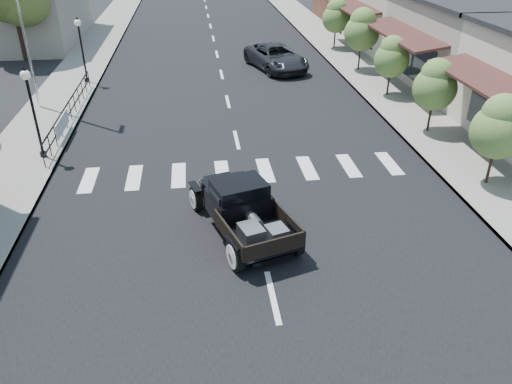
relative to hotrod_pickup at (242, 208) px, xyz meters
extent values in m
plane|color=black|center=(0.45, -0.05, -0.81)|extent=(120.00, 120.00, 0.00)
cube|color=black|center=(0.45, 14.95, -0.80)|extent=(14.00, 80.00, 0.02)
cube|color=gray|center=(-8.05, 14.95, -0.73)|extent=(3.00, 80.00, 0.15)
cube|color=gray|center=(8.95, 14.95, -0.73)|extent=(3.00, 80.00, 0.15)
cube|color=gray|center=(-14.55, 27.95, 1.69)|extent=(10.00, 12.00, 5.00)
cube|color=#A29888|center=(15.45, 12.95, 1.44)|extent=(10.00, 9.00, 4.50)
cube|color=#B9AE9C|center=(15.45, 21.95, 1.44)|extent=(10.00, 9.00, 4.50)
imported|color=black|center=(3.85, 17.74, -0.07)|extent=(3.84, 5.77, 1.47)
camera|label=1|loc=(-1.15, -12.50, 7.52)|focal=35.00mm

